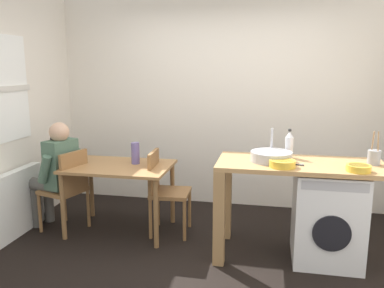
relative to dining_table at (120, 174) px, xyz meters
The scene contains 17 objects.
ground_plane 1.32m from the dining_table, 32.10° to the right, with size 5.46×5.46×0.00m, color black.
wall_back 1.66m from the dining_table, 49.54° to the left, with size 4.60×0.10×2.70m, color silver.
radiator 1.13m from the dining_table, 163.52° to the right, with size 0.10×0.80×0.70m, color white.
dining_table is the anchor object (origin of this frame).
chair_person_seat 0.58m from the dining_table, 167.58° to the right, with size 0.50×0.50×0.90m.
chair_opposite 0.50m from the dining_table, ahead, with size 0.42×0.42×0.90m.
seated_person 0.71m from the dining_table, behind, with size 0.55×0.54×1.20m.
kitchen_counter 1.66m from the dining_table, ahead, with size 1.50×0.68×0.92m.
washing_machine 2.14m from the dining_table, ahead, with size 0.60×0.61×0.86m.
sink_basin 1.64m from the dining_table, ahead, with size 0.38×0.38×0.09m, color #9EA0A5.
tap 1.64m from the dining_table, ahead, with size 0.02×0.02×0.28m, color #B2B2B7.
bottle_tall_green 1.80m from the dining_table, ahead, with size 0.08×0.08×0.28m.
mixing_bowl 1.77m from the dining_table, 14.74° to the right, with size 0.23×0.23×0.06m.
utensil_crock 2.51m from the dining_table, ahead, with size 0.11×0.11×0.30m.
colander 2.37m from the dining_table, 11.37° to the right, with size 0.20×0.20×0.06m.
vase 0.28m from the dining_table, 33.69° to the left, with size 0.09×0.09×0.23m, color slate.
scissors 1.86m from the dining_table, 10.78° to the right, with size 0.15×0.06×0.01m.
Camera 1 is at (0.59, -3.20, 1.78)m, focal length 36.49 mm.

